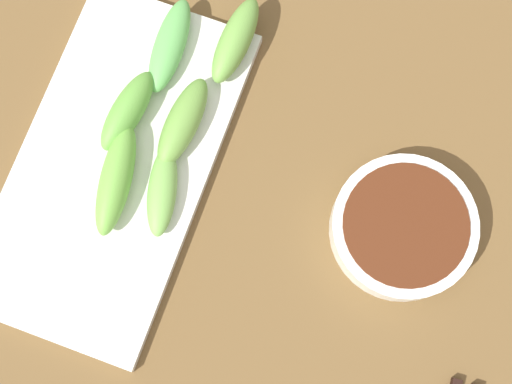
% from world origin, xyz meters
% --- Properties ---
extents(tabletop, '(2.10, 2.10, 0.02)m').
position_xyz_m(tabletop, '(0.00, 0.00, 0.01)').
color(tabletop, brown).
rests_on(tabletop, ground).
extents(sauce_bowl, '(0.12, 0.12, 0.03)m').
position_xyz_m(sauce_bowl, '(-0.12, -0.02, 0.04)').
color(sauce_bowl, white).
rests_on(sauce_bowl, tabletop).
extents(serving_plate, '(0.16, 0.31, 0.01)m').
position_xyz_m(serving_plate, '(0.13, 0.01, 0.03)').
color(serving_plate, silver).
rests_on(serving_plate, tabletop).
extents(broccoli_stalk_0, '(0.04, 0.08, 0.03)m').
position_xyz_m(broccoli_stalk_0, '(0.13, -0.04, 0.05)').
color(broccoli_stalk_0, '#67AE43').
rests_on(broccoli_stalk_0, serving_plate).
extents(broccoli_stalk_1, '(0.04, 0.10, 0.03)m').
position_xyz_m(broccoli_stalk_1, '(0.12, 0.02, 0.05)').
color(broccoli_stalk_1, '#70B745').
rests_on(broccoli_stalk_1, serving_plate).
extents(broccoli_stalk_2, '(0.03, 0.09, 0.03)m').
position_xyz_m(broccoli_stalk_2, '(0.09, -0.04, 0.05)').
color(broccoli_stalk_2, '#6DA443').
rests_on(broccoli_stalk_2, serving_plate).
extents(broccoli_stalk_3, '(0.04, 0.08, 0.02)m').
position_xyz_m(broccoli_stalk_3, '(0.08, 0.02, 0.04)').
color(broccoli_stalk_3, '#78B651').
rests_on(broccoli_stalk_3, serving_plate).
extents(broccoli_stalk_4, '(0.03, 0.09, 0.03)m').
position_xyz_m(broccoli_stalk_4, '(0.07, -0.13, 0.05)').
color(broccoli_stalk_4, '#70AB48').
rests_on(broccoli_stalk_4, serving_plate).
extents(broccoli_stalk_5, '(0.03, 0.09, 0.02)m').
position_xyz_m(broccoli_stalk_5, '(0.12, -0.11, 0.04)').
color(broccoli_stalk_5, '#64B659').
rests_on(broccoli_stalk_5, serving_plate).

